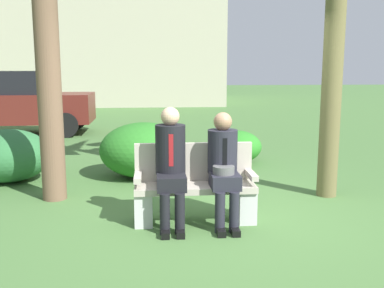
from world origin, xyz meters
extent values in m
plane|color=#456D36|center=(0.00, 0.00, 0.00)|extent=(80.00, 80.00, 0.00)
cube|color=#B7AD9E|center=(-0.39, -0.14, 0.42)|extent=(1.38, 0.44, 0.07)
cube|color=#B7AD9E|center=(-0.39, 0.05, 0.68)|extent=(1.38, 0.06, 0.45)
cube|color=#B7AD9E|center=(-1.04, -0.14, 0.55)|extent=(0.08, 0.44, 0.06)
cube|color=#B7AD9E|center=(0.26, -0.14, 0.55)|extent=(0.08, 0.44, 0.06)
cube|color=silver|center=(-0.98, -0.14, 0.19)|extent=(0.20, 0.37, 0.38)
cube|color=silver|center=(0.20, -0.14, 0.19)|extent=(0.20, 0.37, 0.38)
cube|color=black|center=(-0.67, -0.31, 0.53)|extent=(0.32, 0.38, 0.16)
cylinder|color=black|center=(-0.75, -0.50, 0.23)|extent=(0.11, 0.11, 0.45)
cylinder|color=black|center=(-0.59, -0.50, 0.23)|extent=(0.11, 0.11, 0.45)
cube|color=black|center=(-0.75, -0.56, 0.04)|extent=(0.09, 0.22, 0.07)
cube|color=black|center=(-0.59, -0.56, 0.04)|extent=(0.09, 0.22, 0.07)
cylinder|color=black|center=(-0.67, -0.12, 0.86)|extent=(0.34, 0.34, 0.56)
cube|color=maroon|center=(-0.67, -0.29, 0.88)|extent=(0.05, 0.01, 0.36)
sphere|color=tan|center=(-0.67, -0.12, 1.23)|extent=(0.21, 0.21, 0.21)
cube|color=#23232D|center=(-0.08, -0.31, 0.53)|extent=(0.32, 0.38, 0.16)
cylinder|color=#23232D|center=(-0.16, -0.50, 0.23)|extent=(0.11, 0.11, 0.45)
cylinder|color=#23232D|center=(0.00, -0.50, 0.23)|extent=(0.11, 0.11, 0.45)
cube|color=black|center=(-0.16, -0.56, 0.04)|extent=(0.09, 0.22, 0.07)
cube|color=black|center=(0.00, -0.56, 0.04)|extent=(0.09, 0.22, 0.07)
cylinder|color=#23232D|center=(-0.08, -0.12, 0.83)|extent=(0.34, 0.34, 0.49)
cube|color=black|center=(-0.08, -0.29, 0.85)|extent=(0.05, 0.01, 0.32)
sphere|color=#9E7556|center=(-0.08, -0.12, 1.17)|extent=(0.21, 0.21, 0.21)
cylinder|color=#585858|center=(-0.09, -0.33, 0.66)|extent=(0.24, 0.24, 0.09)
cylinder|color=brown|center=(-2.21, 0.95, 2.26)|extent=(0.32, 0.32, 4.52)
cylinder|color=brown|center=(1.55, 0.78, 2.38)|extent=(0.27, 0.27, 4.75)
ellipsoid|color=#2A7C24|center=(0.67, 3.04, 0.31)|extent=(0.98, 0.90, 0.61)
ellipsoid|color=#2C6736|center=(-3.13, 1.99, 0.41)|extent=(1.32, 1.21, 0.82)
ellipsoid|color=#286F22|center=(-1.02, 2.10, 0.45)|extent=(1.43, 1.31, 0.89)
cube|color=#591E19|center=(-4.45, 7.18, 0.70)|extent=(3.92, 1.60, 0.76)
cube|color=black|center=(-4.60, 7.18, 1.38)|extent=(1.71, 1.38, 0.60)
cylinder|color=black|center=(-3.09, 7.97, 0.32)|extent=(0.64, 0.15, 0.64)
cylinder|color=black|center=(-3.08, 6.41, 0.32)|extent=(0.64, 0.15, 0.64)
cube|color=#AEA991|center=(-3.35, 18.81, 4.23)|extent=(11.64, 7.80, 8.46)
camera|label=1|loc=(-0.86, -5.08, 1.77)|focal=41.77mm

